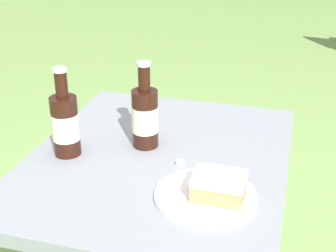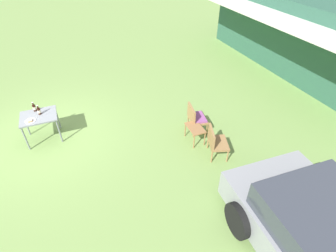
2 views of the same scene
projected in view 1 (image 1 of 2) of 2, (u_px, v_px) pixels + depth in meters
The scene contains 6 objects.
patio_table at pixel (159, 177), 1.41m from camera, with size 0.74×0.89×0.75m.
cake_on_plate at pixel (213, 191), 1.16m from camera, with size 0.26×0.26×0.07m.
cola_bottle_near at pixel (145, 116), 1.40m from camera, with size 0.08×0.08×0.27m.
cola_bottle_far at pixel (65, 123), 1.35m from camera, with size 0.08×0.08×0.27m.
fork at pixel (188, 191), 1.20m from camera, with size 0.17×0.03×0.01m.
loose_bottle_cap at pixel (180, 162), 1.33m from camera, with size 0.03×0.03×0.01m.
Camera 1 is at (0.36, -1.16, 1.42)m, focal length 50.00 mm.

